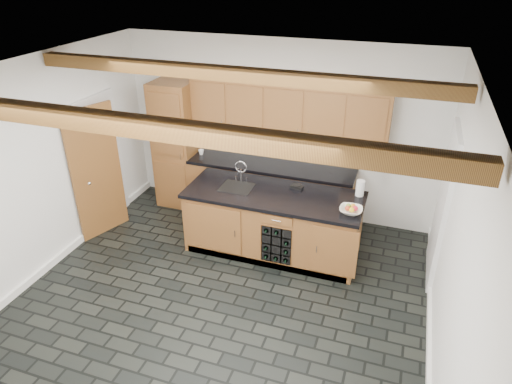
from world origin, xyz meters
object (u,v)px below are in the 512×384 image
fruit_bowl (351,210)px  kitchen_scale (297,186)px  paper_towel (360,188)px  island (273,223)px

fruit_bowl → kitchen_scale: bearing=151.7°
kitchen_scale → paper_towel: bearing=16.7°
paper_towel → kitchen_scale: bearing=-175.4°
kitchen_scale → island: bearing=-120.8°
island → fruit_bowl: bearing=-9.1°
island → kitchen_scale: bearing=47.2°
fruit_bowl → paper_towel: 0.52m
fruit_bowl → island: bearing=170.9°
kitchen_scale → fruit_bowl: (0.82, -0.44, 0.01)m
island → kitchen_scale: 0.61m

